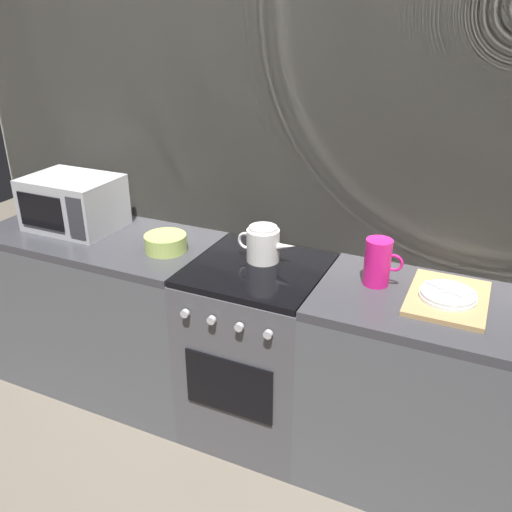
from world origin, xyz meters
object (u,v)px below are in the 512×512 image
object	(u,v)px
kettle	(263,244)
mixing_bowl	(166,243)
microwave	(73,203)
stove_unit	(257,350)
dish_pile	(448,297)
pitcher	(378,262)

from	to	relation	value
kettle	mixing_bowl	size ratio (longest dim) A/B	1.42
microwave	mixing_bowl	world-z (taller)	microwave
microwave	stove_unit	bearing A→B (deg)	-1.93
mixing_bowl	dish_pile	distance (m)	1.28
kettle	dish_pile	world-z (taller)	kettle
kettle	microwave	bearing A→B (deg)	-178.12
mixing_bowl	pitcher	world-z (taller)	pitcher
pitcher	dish_pile	bearing A→B (deg)	-5.64
microwave	kettle	xyz separation A→B (m)	(1.06, 0.03, -0.05)
microwave	mixing_bowl	bearing A→B (deg)	-5.69
stove_unit	pitcher	world-z (taller)	pitcher
kettle	dish_pile	distance (m)	0.82
stove_unit	mixing_bowl	distance (m)	0.68
stove_unit	microwave	size ratio (longest dim) A/B	1.96
microwave	pitcher	distance (m)	1.59
stove_unit	dish_pile	world-z (taller)	dish_pile
mixing_bowl	kettle	bearing A→B (deg)	11.47
stove_unit	pitcher	bearing A→B (deg)	6.45
kettle	mixing_bowl	bearing A→B (deg)	-168.53
mixing_bowl	pitcher	bearing A→B (deg)	4.76
microwave	dish_pile	world-z (taller)	microwave
microwave	pitcher	world-z (taller)	microwave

